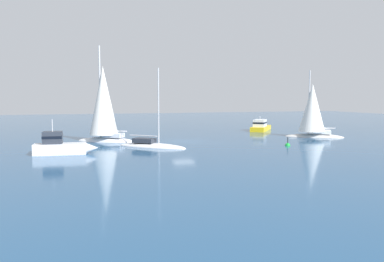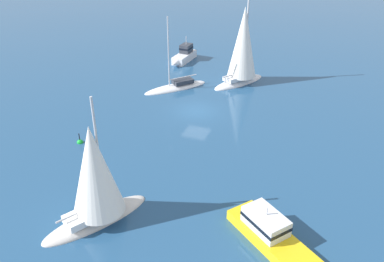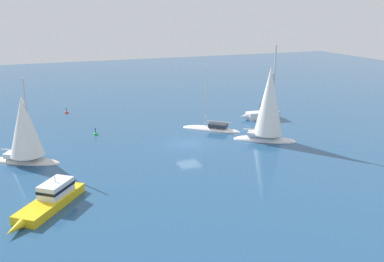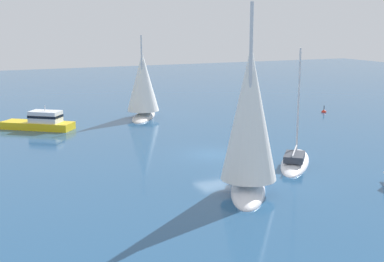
{
  "view_description": "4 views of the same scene",
  "coord_description": "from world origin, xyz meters",
  "px_view_note": "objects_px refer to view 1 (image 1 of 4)",
  "views": [
    {
      "loc": [
        43.52,
        -12.61,
        5.15
      ],
      "look_at": [
        0.93,
        0.72,
        1.26
      ],
      "focal_mm": 36.48,
      "sensor_mm": 36.0,
      "label": 1
    },
    {
      "loc": [
        -12.32,
        33.81,
        17.7
      ],
      "look_at": [
        -2.34,
        7.44,
        2.02
      ],
      "focal_mm": 37.43,
      "sensor_mm": 36.0,
      "label": 2
    },
    {
      "loc": [
        -41.8,
        15.7,
        14.96
      ],
      "look_at": [
        -4.3,
        1.27,
        2.85
      ],
      "focal_mm": 38.64,
      "sensor_mm": 36.0,
      "label": 3
    },
    {
      "loc": [
        -17.66,
        -34.75,
        9.92
      ],
      "look_at": [
        -1.96,
        -0.35,
        2.05
      ],
      "focal_mm": 49.53,
      "sensor_mm": 36.0,
      "label": 4
    }
  ],
  "objects_px": {
    "powerboat": "(261,126)",
    "sloop": "(104,108)",
    "mooring_buoy": "(288,145)",
    "yacht": "(152,146)",
    "cabin_cruiser": "(61,146)",
    "sloop_1": "(313,113)"
  },
  "relations": [
    {
      "from": "yacht",
      "to": "cabin_cruiser",
      "type": "relative_size",
      "value": 1.5
    },
    {
      "from": "yacht",
      "to": "sloop_1",
      "type": "bearing_deg",
      "value": 49.95
    },
    {
      "from": "powerboat",
      "to": "cabin_cruiser",
      "type": "distance_m",
      "value": 33.64
    },
    {
      "from": "yacht",
      "to": "sloop_1",
      "type": "xyz_separation_m",
      "value": [
        -3.73,
        21.81,
        3.0
      ]
    },
    {
      "from": "powerboat",
      "to": "sloop_1",
      "type": "bearing_deg",
      "value": -133.4
    },
    {
      "from": "powerboat",
      "to": "sloop",
      "type": "relative_size",
      "value": 0.64
    },
    {
      "from": "yacht",
      "to": "powerboat",
      "type": "xyz_separation_m",
      "value": [
        -14.68,
        20.11,
        0.56
      ]
    },
    {
      "from": "mooring_buoy",
      "to": "cabin_cruiser",
      "type": "bearing_deg",
      "value": -91.41
    },
    {
      "from": "mooring_buoy",
      "to": "powerboat",
      "type": "bearing_deg",
      "value": 161.29
    },
    {
      "from": "sloop_1",
      "to": "sloop",
      "type": "bearing_deg",
      "value": 24.09
    },
    {
      "from": "sloop_1",
      "to": "cabin_cruiser",
      "type": "distance_m",
      "value": 31.31
    },
    {
      "from": "yacht",
      "to": "powerboat",
      "type": "distance_m",
      "value": 24.9
    },
    {
      "from": "mooring_buoy",
      "to": "yacht",
      "type": "bearing_deg",
      "value": -102.55
    },
    {
      "from": "yacht",
      "to": "mooring_buoy",
      "type": "distance_m",
      "value": 14.42
    },
    {
      "from": "powerboat",
      "to": "cabin_cruiser",
      "type": "relative_size",
      "value": 1.3
    },
    {
      "from": "yacht",
      "to": "sloop_1",
      "type": "height_order",
      "value": "sloop_1"
    },
    {
      "from": "sloop_1",
      "to": "mooring_buoy",
      "type": "xyz_separation_m",
      "value": [
        6.86,
        -7.74,
        -3.1
      ]
    },
    {
      "from": "cabin_cruiser",
      "to": "sloop_1",
      "type": "bearing_deg",
      "value": 15.74
    },
    {
      "from": "yacht",
      "to": "powerboat",
      "type": "relative_size",
      "value": 1.15
    },
    {
      "from": "powerboat",
      "to": "mooring_buoy",
      "type": "height_order",
      "value": "powerboat"
    },
    {
      "from": "powerboat",
      "to": "cabin_cruiser",
      "type": "height_order",
      "value": "cabin_cruiser"
    },
    {
      "from": "yacht",
      "to": "cabin_cruiser",
      "type": "bearing_deg",
      "value": -123.4
    }
  ]
}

